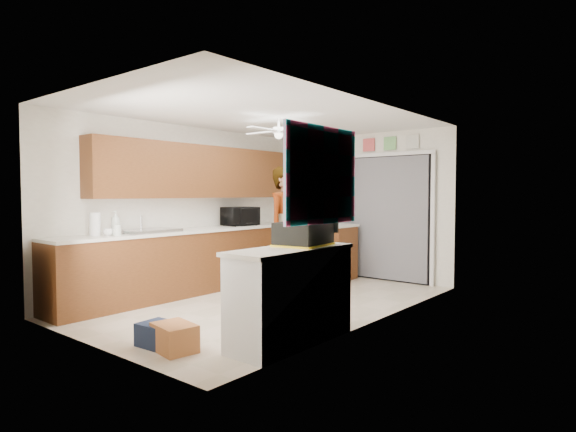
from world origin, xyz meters
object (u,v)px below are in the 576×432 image
Objects in this scene: paper_towel_roll at (95,224)px; man at (286,230)px; suitcase at (304,234)px; navy_crate at (159,334)px; soap_bottle at (116,222)px; dog at (303,292)px; cup at (108,232)px; cardboard_box at (175,338)px; microwave at (240,216)px.

man is (1.15, 2.35, -0.15)m from paper_towel_roll.
suitcase is 1.72m from navy_crate.
soap_bottle is at bearing -177.10° from suitcase.
paper_towel_roll reaches higher than navy_crate.
cup is at bearing -159.39° from dog.
cup is 2.57m from dog.
man is at bearing 63.81° from paper_towel_roll.
cup is 0.24× the size of dog.
suitcase reaches higher than navy_crate.
suitcase is 1.60m from cardboard_box.
man is at bearing 103.12° from navy_crate.
suitcase reaches higher than cardboard_box.
soap_bottle is at bearing 162.81° from cardboard_box.
man reaches higher than navy_crate.
cup is 0.40× the size of paper_towel_roll.
paper_towel_roll is 0.71× the size of cardboard_box.
man reaches higher than suitcase.
paper_towel_roll reaches higher than dog.
man is at bearing 65.10° from cup.
cardboard_box is 0.85× the size of dog.
man reaches higher than cup.
soap_bottle is at bearing -164.07° from dog.
cup is 0.32× the size of navy_crate.
soap_bottle is 0.17× the size of man.
man is 3.87× the size of dog.
soap_bottle reaches higher than navy_crate.
suitcase is 2.18m from man.
paper_towel_roll is at bearing -91.59° from soap_bottle.
microwave reaches higher than paper_towel_roll.
man reaches higher than paper_towel_roll.
soap_bottle reaches higher than microwave.
microwave is 4.75× the size of cup.
suitcase is (2.68, 0.78, -0.03)m from paper_towel_roll.
cardboard_box is 2.94m from man.
soap_bottle is 0.28m from paper_towel_roll.
microwave is 1.77× the size of soap_bottle.
navy_crate is 2.15m from dog.
dog is at bearing 120.04° from suitcase.
cup is (0.07, -2.39, -0.11)m from microwave.
cardboard_box is 0.25m from navy_crate.
microwave is 3.47m from navy_crate.
suitcase is 1.16× the size of dog.
navy_crate is at bearing 179.53° from cardboard_box.
cardboard_box is at bearing -9.68° from paper_towel_roll.
suitcase is at bearing -75.41° from dog.
soap_bottle is at bearing 151.14° from man.
cardboard_box is (2.03, -0.35, -0.96)m from paper_towel_roll.
cardboard_box is at bearing -17.19° from soap_bottle.
dog is (1.77, 1.70, -0.80)m from cup.
man is at bearing -91.33° from microwave.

